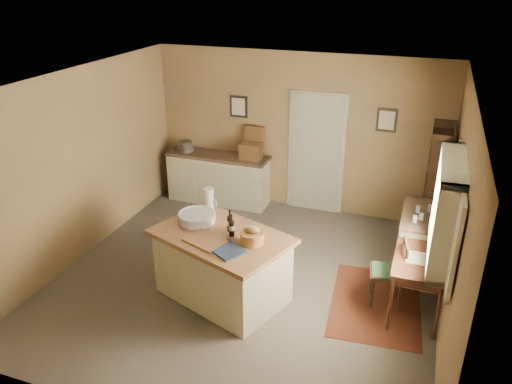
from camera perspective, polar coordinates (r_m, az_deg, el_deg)
ground at (r=6.96m, az=-1.17°, el=-9.95°), size 5.00×5.00×0.00m
wall_back at (r=8.53m, az=4.72°, el=6.73°), size 5.00×0.10×2.70m
wall_front at (r=4.36m, az=-13.25°, el=-12.47°), size 5.00×0.10×2.70m
wall_left at (r=7.49m, az=-19.48°, el=2.86°), size 0.10×5.00×2.70m
wall_right at (r=5.97m, az=21.83°, el=-3.04°), size 0.10×5.00×2.70m
ceiling at (r=5.88m, az=-1.40°, el=12.37°), size 5.00×5.00×0.00m
door at (r=8.52m, az=6.87°, el=4.52°), size 0.97×0.06×2.11m
framed_prints at (r=8.36m, az=6.10°, el=8.96°), size 2.82×0.02×0.38m
window at (r=5.70m, az=21.39°, el=-2.02°), size 0.25×1.99×1.12m
work_island at (r=6.40m, az=-3.91°, el=-8.18°), size 1.91×1.57×1.20m
sideboard at (r=8.98m, az=-4.27°, el=1.77°), size 1.84×0.52×1.18m
rug at (r=6.69m, az=13.49°, el=-12.27°), size 1.23×1.68×0.01m
writing_desk at (r=6.31m, az=18.16°, el=-7.95°), size 0.60×0.98×0.82m
desk_chair at (r=6.51m, az=14.74°, el=-8.92°), size 0.47×0.47×0.87m
right_cabinet at (r=7.27m, az=18.32°, el=-5.46°), size 0.59×1.06×0.99m
shelving_unit at (r=7.96m, az=20.15°, el=0.62°), size 0.31×0.83×1.84m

